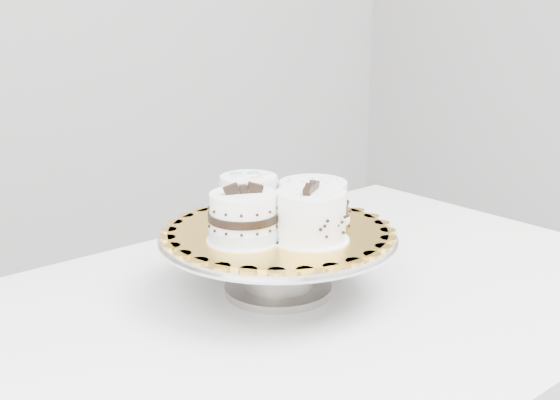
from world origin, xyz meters
TOP-DOWN VIEW (x-y plane):
  - table at (-0.11, 0.02)m, footprint 1.18×0.82m
  - cake_stand at (-0.15, 0.06)m, footprint 0.36×0.36m
  - cake_board at (-0.15, 0.06)m, footprint 0.38×0.38m
  - cake_swirl at (-0.14, -0.01)m, footprint 0.14×0.14m
  - cake_banded at (-0.22, 0.05)m, footprint 0.13×0.13m
  - cake_dots at (-0.14, 0.14)m, footprint 0.11×0.11m
  - cake_ribbon at (-0.07, 0.06)m, footprint 0.12×0.12m

SIDE VIEW (x-z plane):
  - table at x=-0.11m, z-range 0.29..1.04m
  - cake_stand at x=-0.15m, z-range 0.77..0.87m
  - cake_board at x=-0.15m, z-range 0.85..0.85m
  - cake_ribbon at x=-0.07m, z-range 0.85..0.91m
  - cake_banded at x=-0.22m, z-range 0.84..0.93m
  - cake_dots at x=-0.14m, z-range 0.85..0.92m
  - cake_swirl at x=-0.14m, z-range 0.84..0.93m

